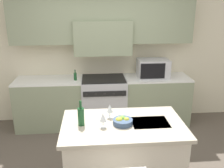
{
  "coord_description": "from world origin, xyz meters",
  "views": [
    {
      "loc": [
        -0.21,
        -2.73,
        2.27
      ],
      "look_at": [
        0.07,
        0.61,
        1.15
      ],
      "focal_mm": 40.0,
      "sensor_mm": 36.0,
      "label": 1
    }
  ],
  "objects": [
    {
      "name": "wine_glass_near",
      "position": [
        -0.1,
        -0.19,
        1.02
      ],
      "size": [
        0.08,
        0.08,
        0.18
      ],
      "color": "white",
      "rests_on": "kitchen_island"
    },
    {
      "name": "kitchen_island",
      "position": [
        0.14,
        -0.12,
        0.46
      ],
      "size": [
        1.44,
        0.89,
        0.9
      ],
      "color": "beige",
      "rests_on": "ground_plane"
    },
    {
      "name": "fruit_bowl",
      "position": [
        0.13,
        -0.13,
        0.94
      ],
      "size": [
        0.23,
        0.23,
        0.09
      ],
      "color": "#384C6B",
      "rests_on": "kitchen_island"
    },
    {
      "name": "back_counter",
      "position": [
        -0.0,
        1.64,
        0.46
      ],
      "size": [
        3.21,
        0.62,
        0.92
      ],
      "color": "gray",
      "rests_on": "ground_plane"
    },
    {
      "name": "oil_bottle_on_counter",
      "position": [
        -0.51,
        1.57,
        1.0
      ],
      "size": [
        0.05,
        0.05,
        0.19
      ],
      "color": "#194723",
      "rests_on": "back_counter"
    },
    {
      "name": "range_stove",
      "position": [
        0.0,
        1.62,
        0.47
      ],
      "size": [
        0.81,
        0.7,
        0.93
      ],
      "color": "#B7B7BC",
      "rests_on": "ground_plane"
    },
    {
      "name": "microwave",
      "position": [
        0.92,
        1.64,
        1.09
      ],
      "size": [
        0.56,
        0.4,
        0.34
      ],
      "color": "#B7B7BC",
      "rests_on": "back_counter"
    },
    {
      "name": "back_cabinetry",
      "position": [
        0.0,
        1.9,
        1.58
      ],
      "size": [
        10.0,
        0.46,
        2.7
      ],
      "color": "beige",
      "rests_on": "ground_plane"
    },
    {
      "name": "wine_bottle",
      "position": [
        -0.35,
        -0.12,
        1.02
      ],
      "size": [
        0.07,
        0.07,
        0.3
      ],
      "color": "#194723",
      "rests_on": "kitchen_island"
    },
    {
      "name": "wine_glass_far",
      "position": [
        -0.01,
        0.05,
        1.02
      ],
      "size": [
        0.08,
        0.08,
        0.18
      ],
      "color": "white",
      "rests_on": "kitchen_island"
    }
  ]
}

